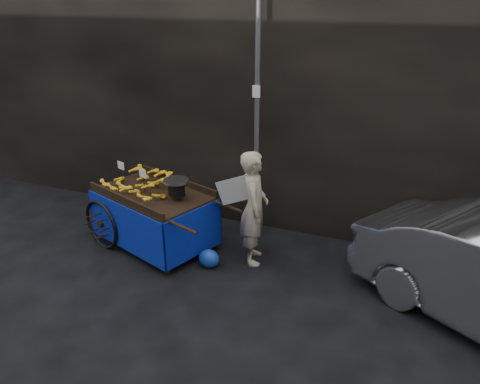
% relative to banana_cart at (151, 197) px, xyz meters
% --- Properties ---
extents(ground, '(80.00, 80.00, 0.00)m').
position_rel_banana_cart_xyz_m(ground, '(1.09, -0.33, -0.82)').
color(ground, black).
rests_on(ground, ground).
extents(building_wall, '(13.50, 2.00, 5.00)m').
position_rel_banana_cart_xyz_m(building_wall, '(1.48, 2.27, 1.68)').
color(building_wall, black).
rests_on(building_wall, ground).
extents(street_pole, '(0.12, 0.10, 4.00)m').
position_rel_banana_cart_xyz_m(street_pole, '(1.39, 0.97, 1.18)').
color(street_pole, slate).
rests_on(street_pole, ground).
extents(banana_cart, '(2.68, 1.84, 1.34)m').
position_rel_banana_cart_xyz_m(banana_cart, '(0.00, 0.00, 0.00)').
color(banana_cart, black).
rests_on(banana_cart, ground).
extents(vendor, '(0.82, 0.74, 1.73)m').
position_rel_banana_cart_xyz_m(vendor, '(1.66, 0.14, 0.04)').
color(vendor, '#C1AE90').
rests_on(vendor, ground).
extents(plastic_bag, '(0.31, 0.25, 0.28)m').
position_rel_banana_cart_xyz_m(plastic_bag, '(1.13, -0.31, -0.68)').
color(plastic_bag, '#1844B5').
rests_on(plastic_bag, ground).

